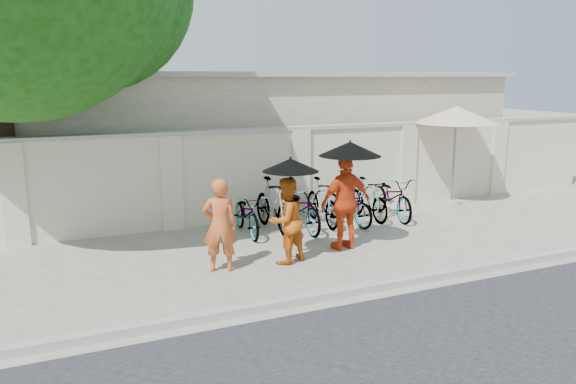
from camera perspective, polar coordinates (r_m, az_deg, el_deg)
name	(u,v)px	position (r m, az deg, el deg)	size (l,w,h in m)	color
ground	(271,266)	(9.76, -1.75, -7.53)	(80.00, 80.00, 0.00)	#A8A08F
kerb	(315,298)	(8.29, 2.80, -10.67)	(40.00, 0.16, 0.12)	#999999
compound_wall	(258,176)	(12.76, -3.08, 1.68)	(20.00, 0.30, 2.00)	beige
building_behind	(243,132)	(16.55, -4.60, 6.06)	(14.00, 6.00, 3.20)	beige
monk_left	(220,225)	(9.39, -6.94, -3.36)	(0.58, 0.38, 1.58)	#C35425
monk_center	(286,220)	(9.73, -0.21, -2.91)	(0.74, 0.57, 1.52)	#BB5312
parasol_center	(291,165)	(9.48, 0.26, 2.77)	(0.97, 0.97, 1.00)	black
monk_right	(346,202)	(10.53, 5.88, -1.06)	(1.06, 0.44, 1.80)	red
parasol_right	(350,149)	(10.30, 6.32, 4.38)	(1.15, 1.15, 1.03)	black
patio_umbrella	(456,116)	(14.70, 16.74, 7.42)	(2.36, 2.36, 2.49)	#999999
bike_0	(247,214)	(11.57, -4.18, -2.24)	(0.58, 1.66, 0.87)	gray
bike_1	(273,205)	(11.75, -1.49, -1.35)	(0.53, 1.87, 1.13)	gray
bike_2	(302,208)	(11.86, 1.43, -1.66)	(0.63, 1.81, 0.95)	gray
bike_3	(322,202)	(12.30, 3.48, -1.02)	(0.48, 1.71, 1.03)	gray
bike_4	(348,203)	(12.48, 6.13, -1.16)	(0.60, 1.72, 0.90)	gray
bike_5	(368,199)	(12.88, 8.13, -0.71)	(0.45, 1.58, 0.95)	gray
bike_6	(392,197)	(13.11, 10.55, -0.49)	(0.65, 1.87, 0.98)	gray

